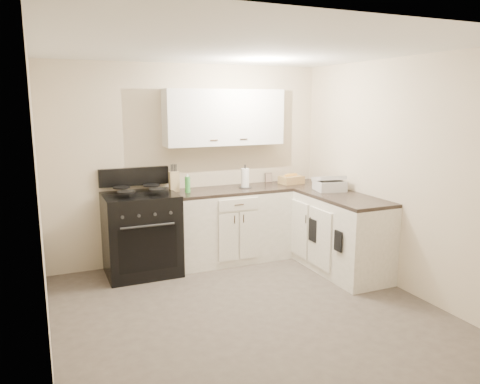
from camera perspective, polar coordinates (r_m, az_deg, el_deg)
name	(u,v)px	position (r m, az deg, el deg)	size (l,w,h in m)	color
floor	(247,311)	(4.77, 0.87, -14.31)	(3.60, 3.60, 0.00)	#473F38
ceiling	(248,48)	(4.34, 0.97, 17.12)	(3.60, 3.60, 0.00)	white
wall_back	(190,164)	(6.05, -6.17, 3.43)	(3.60, 3.60, 0.00)	beige
wall_right	(398,175)	(5.37, 18.68, 1.98)	(3.60, 3.60, 0.00)	beige
wall_left	(39,203)	(4.00, -23.26, -1.25)	(3.60, 3.60, 0.00)	beige
wall_front	(373,237)	(2.88, 15.95, -5.24)	(3.60, 3.60, 0.00)	beige
base_cabinets_back	(229,226)	(6.07, -1.32, -4.19)	(1.55, 0.60, 0.90)	white
base_cabinets_right	(328,230)	(6.01, 10.63, -4.53)	(0.60, 1.90, 0.90)	white
countertop_back	(229,191)	(5.96, -1.34, 0.18)	(1.55, 0.60, 0.04)	black
countertop_right	(329,193)	(5.90, 10.79, -0.13)	(0.60, 1.90, 0.04)	black
upper_cabinets	(224,117)	(6.00, -1.93, 9.09)	(1.55, 0.30, 0.70)	white
stove	(141,236)	(5.72, -11.94, -5.26)	(0.85, 0.72, 1.02)	black
knife_block	(174,182)	(5.82, -8.04, 1.27)	(0.11, 0.10, 0.25)	tan
paper_towel	(245,178)	(6.03, 0.62, 1.70)	(0.10, 0.10, 0.25)	white
soap_bottle	(188,185)	(5.75, -6.41, 0.90)	(0.07, 0.07, 0.20)	green
picture_frame	(268,178)	(6.47, 3.49, 1.76)	(0.10, 0.01, 0.13)	black
wicker_basket	(291,180)	(6.39, 6.27, 1.49)	(0.31, 0.21, 0.10)	tan
countertop_grill	(329,185)	(5.96, 10.85, 0.78)	(0.34, 0.32, 0.13)	silver
oven_mitt_near	(338,241)	(5.28, 11.88, -5.89)	(0.02, 0.13, 0.23)	black
oven_mitt_far	(313,230)	(5.69, 8.88, -4.64)	(0.02, 0.16, 0.27)	black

